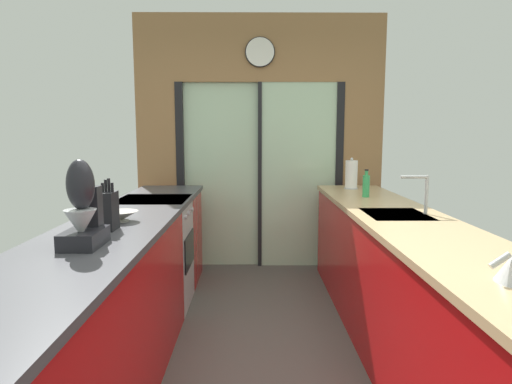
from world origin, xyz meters
name	(u,v)px	position (x,y,z in m)	size (l,w,h in m)	color
ground_plane	(264,341)	(0.00, 0.60, -0.01)	(5.04, 7.60, 0.02)	#4C4742
back_wall_unit	(260,127)	(0.00, 2.40, 1.53)	(2.64, 0.12, 2.70)	olive
left_counter_run	(113,303)	(-0.91, 0.13, 0.47)	(0.62, 3.80, 0.92)	#AD0C0F
right_counter_run	(409,292)	(0.91, 0.30, 0.46)	(0.62, 3.80, 0.92)	#AD0C0F
sink_faucet	(422,188)	(1.06, 0.55, 1.09)	(0.19, 0.02, 0.26)	#B7BABC
oven_range	(155,253)	(-0.91, 1.25, 0.46)	(0.60, 0.60, 0.92)	#B7BABC
mixing_bowl	(121,216)	(-0.89, 0.31, 0.96)	(0.21, 0.21, 0.06)	gray
knife_block	(108,210)	(-0.89, 0.07, 1.03)	(0.08, 0.14, 0.29)	black
stand_mixer	(83,213)	(-0.89, -0.29, 1.08)	(0.17, 0.27, 0.42)	black
soap_bottle	(366,185)	(0.89, 1.34, 1.02)	(0.06, 0.06, 0.24)	#339E56
paper_towel_roll	(351,175)	(0.89, 1.91, 1.06)	(0.14, 0.14, 0.31)	#B7BABC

